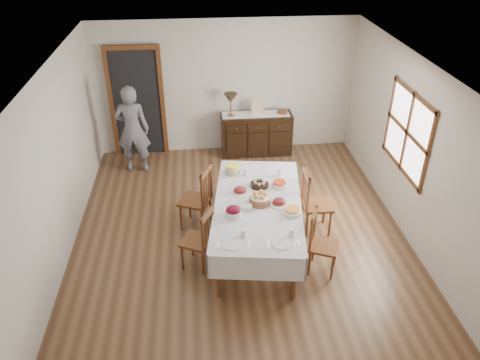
{
  "coord_description": "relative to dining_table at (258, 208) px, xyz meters",
  "views": [
    {
      "loc": [
        -0.56,
        -5.63,
        4.42
      ],
      "look_at": [
        0.0,
        0.1,
        0.95
      ],
      "focal_mm": 35.0,
      "sensor_mm": 36.0,
      "label": 1
    }
  ],
  "objects": [
    {
      "name": "pineapple_bowl",
      "position": [
        -0.28,
        0.82,
        0.16
      ],
      "size": [
        0.22,
        0.22,
        0.15
      ],
      "color": "tan",
      "rests_on": "dining_table"
    },
    {
      "name": "dining_table",
      "position": [
        0.0,
        0.0,
        0.0
      ],
      "size": [
        1.52,
        2.5,
        0.81
      ],
      "rotation": [
        0.0,
        0.0,
        -0.14
      ],
      "color": "silver",
      "rests_on": "ground"
    },
    {
      "name": "ham_platter_a",
      "position": [
        -0.22,
        0.27,
        0.12
      ],
      "size": [
        0.27,
        0.27,
        0.11
      ],
      "color": "silver",
      "rests_on": "dining_table"
    },
    {
      "name": "egg_basket",
      "position": [
        0.08,
        0.41,
        0.13
      ],
      "size": [
        0.26,
        0.26,
        0.11
      ],
      "color": "black",
      "rests_on": "dining_table"
    },
    {
      "name": "chair_right_near",
      "position": [
        0.79,
        -0.53,
        -0.25
      ],
      "size": [
        0.5,
        0.5,
        0.91
      ],
      "rotation": [
        0.0,
        0.0,
        1.17
      ],
      "color": "#5C3117",
      "rests_on": "ground"
    },
    {
      "name": "bread_basket",
      "position": [
        0.02,
        -0.03,
        0.16
      ],
      "size": [
        0.3,
        0.3,
        0.17
      ],
      "color": "brown",
      "rests_on": "dining_table"
    },
    {
      "name": "butter_dish",
      "position": [
        -0.17,
        -0.18,
        0.13
      ],
      "size": [
        0.15,
        0.11,
        0.07
      ],
      "color": "silver",
      "rests_on": "dining_table"
    },
    {
      "name": "person",
      "position": [
        -1.96,
        2.54,
        0.17
      ],
      "size": [
        0.57,
        0.38,
        1.77
      ],
      "primitive_type": "imported",
      "rotation": [
        0.0,
        0.0,
        3.09
      ],
      "color": "slate",
      "rests_on": "ground"
    },
    {
      "name": "setting_right",
      "position": [
        0.21,
        -0.89,
        0.11
      ],
      "size": [
        0.44,
        0.31,
        0.1
      ],
      "color": "silver",
      "rests_on": "dining_table"
    },
    {
      "name": "carrot_bowl",
      "position": [
        0.36,
        0.37,
        0.14
      ],
      "size": [
        0.2,
        0.2,
        0.09
      ],
      "color": "silver",
      "rests_on": "dining_table"
    },
    {
      "name": "deco_bowl",
      "position": [
        0.87,
        3.01,
        0.15
      ],
      "size": [
        0.2,
        0.2,
        0.06
      ],
      "color": "#5C3117",
      "rests_on": "sideboard"
    },
    {
      "name": "runner",
      "position": [
        0.35,
        3.01,
        0.12
      ],
      "size": [
        1.3,
        0.35,
        0.01
      ],
      "color": "white",
      "rests_on": "sideboard"
    },
    {
      "name": "chair_left_near",
      "position": [
        -0.83,
        -0.31,
        -0.24
      ],
      "size": [
        0.53,
        0.53,
        0.94
      ],
      "rotation": [
        0.0,
        0.0,
        -2.04
      ],
      "color": "#5C3117",
      "rests_on": "ground"
    },
    {
      "name": "chair_right_far",
      "position": [
        0.9,
        0.35,
        -0.18
      ],
      "size": [
        0.44,
        0.44,
        1.05
      ],
      "rotation": [
        0.0,
        0.0,
        1.56
      ],
      "color": "#5C3117",
      "rests_on": "ground"
    },
    {
      "name": "setting_left",
      "position": [
        -0.39,
        -0.84,
        0.11
      ],
      "size": [
        0.44,
        0.31,
        0.1
      ],
      "color": "silver",
      "rests_on": "dining_table"
    },
    {
      "name": "ground",
      "position": [
        -0.21,
        0.28,
        -0.71
      ],
      "size": [
        6.0,
        6.0,
        0.0
      ],
      "primitive_type": "plane",
      "color": "brown"
    },
    {
      "name": "table_lamp",
      "position": [
        -0.14,
        2.97,
        0.47
      ],
      "size": [
        0.26,
        0.26,
        0.46
      ],
      "color": "brown",
      "rests_on": "sideboard"
    },
    {
      "name": "room_shell",
      "position": [
        -0.36,
        0.7,
        0.93
      ],
      "size": [
        5.02,
        6.02,
        2.65
      ],
      "color": "silver",
      "rests_on": "ground"
    },
    {
      "name": "casserole_dish",
      "position": [
        0.42,
        -0.32,
        0.13
      ],
      "size": [
        0.27,
        0.27,
        0.08
      ],
      "color": "silver",
      "rests_on": "dining_table"
    },
    {
      "name": "picture_frame",
      "position": [
        0.38,
        2.99,
        0.26
      ],
      "size": [
        0.22,
        0.08,
        0.28
      ],
      "color": "#CFAB94",
      "rests_on": "sideboard"
    },
    {
      "name": "ham_platter_b",
      "position": [
        0.29,
        -0.08,
        0.12
      ],
      "size": [
        0.29,
        0.29,
        0.11
      ],
      "color": "silver",
      "rests_on": "dining_table"
    },
    {
      "name": "glass_far_b",
      "position": [
        0.43,
        0.69,
        0.15
      ],
      "size": [
        0.06,
        0.06,
        0.11
      ],
      "color": "white",
      "rests_on": "dining_table"
    },
    {
      "name": "chair_left_far",
      "position": [
        -0.83,
        0.63,
        -0.19
      ],
      "size": [
        0.57,
        0.57,
        1.05
      ],
      "rotation": [
        0.0,
        0.0,
        -1.97
      ],
      "color": "#5C3117",
      "rests_on": "ground"
    },
    {
      "name": "glass_far_a",
      "position": [
        -0.09,
        0.75,
        0.15
      ],
      "size": [
        0.07,
        0.07,
        0.11
      ],
      "color": "white",
      "rests_on": "dining_table"
    },
    {
      "name": "beet_bowl",
      "position": [
        -0.37,
        -0.31,
        0.17
      ],
      "size": [
        0.22,
        0.22,
        0.16
      ],
      "color": "silver",
      "rests_on": "dining_table"
    },
    {
      "name": "sideboard",
      "position": [
        0.37,
        3.0,
        -0.3
      ],
      "size": [
        1.39,
        0.51,
        0.83
      ],
      "color": "black",
      "rests_on": "ground"
    }
  ]
}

